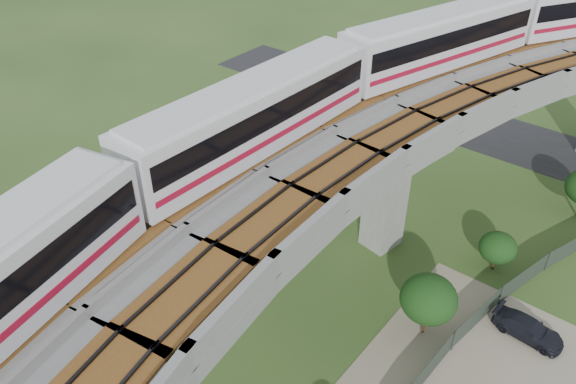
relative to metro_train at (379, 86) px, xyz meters
The scene contains 7 objects.
ground 14.77m from the metro_train, 96.34° to the right, with size 160.00×160.00×0.00m, color #2F4B1E.
asphalt_road 25.11m from the metro_train, 92.36° to the left, with size 60.00×8.00×0.03m, color #232326.
viaduct 9.23m from the metro_train, 70.10° to the right, with size 19.58×73.98×11.40m.
metro_train is the anchor object (origin of this frame).
tree_1 13.48m from the metro_train, 33.11° to the left, with size 2.36×2.36×2.75m.
tree_2 11.76m from the metro_train, 26.84° to the right, with size 3.13×3.13×3.97m.
car_dark 15.84m from the metro_train, ahead, with size 1.59×3.90×1.13m, color black.
Camera 1 is at (14.40, -16.47, 24.78)m, focal length 35.00 mm.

